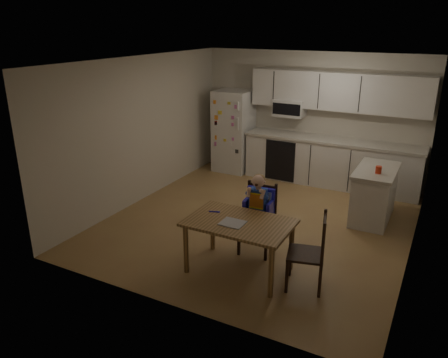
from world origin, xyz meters
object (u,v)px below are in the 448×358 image
Objects in this scene: chair_booster at (259,205)px; chair_side at (314,247)px; kitchen_island at (374,194)px; red_cup at (378,170)px; dining_table at (239,228)px; refrigerator at (234,131)px.

chair_booster reaches higher than chair_side.
kitchen_island is 0.52m from red_cup.
chair_booster reaches higher than dining_table.
red_cup is at bearing 60.29° from dining_table.
red_cup is (0.05, -0.20, 0.48)m from kitchen_island.
refrigerator is 3.57m from chair_booster.
refrigerator reaches higher than red_cup.
red_cup is 2.58m from dining_table.
kitchen_island is at bearing 50.81° from chair_booster.
dining_table is 0.62m from chair_booster.
dining_table is 1.37× the size of chair_side.
refrigerator is 4.57m from chair_side.
red_cup is at bearing 46.50° from chair_booster.
refrigerator is 15.07× the size of red_cup.
chair_side is (-0.33, -2.15, -0.37)m from red_cup.
kitchen_island is at bearing 159.34° from chair_side.
kitchen_island is at bearing 63.29° from dining_table.
kitchen_island reaches higher than dining_table.
chair_side is at bearing -34.99° from chair_booster.
refrigerator is at bearing 158.86° from kitchen_island.
chair_booster is at bearing -133.80° from chair_side.
refrigerator reaches higher than chair_booster.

